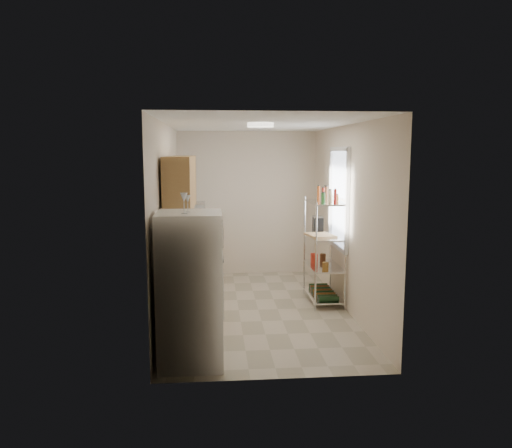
# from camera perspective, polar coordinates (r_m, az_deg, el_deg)

# --- Properties ---
(room) EXTENTS (2.52, 4.42, 2.62)m
(room) POSITION_cam_1_polar(r_m,az_deg,el_deg) (6.92, 0.27, 0.54)
(room) COLOR #B7AB95
(room) RESTS_ON ground
(counter_run) EXTENTS (0.63, 3.51, 0.90)m
(counter_run) POSITION_cam_1_polar(r_m,az_deg,el_deg) (7.48, -7.10, -5.54)
(counter_run) COLOR #A17A44
(counter_run) RESTS_ON ground
(upper_cabinets) EXTENTS (0.33, 2.20, 0.72)m
(upper_cabinets) POSITION_cam_1_polar(r_m,az_deg,el_deg) (6.95, -8.53, 4.71)
(upper_cabinets) COLOR #A17A44
(upper_cabinets) RESTS_ON room
(range_hood) EXTENTS (0.50, 0.60, 0.12)m
(range_hood) POSITION_cam_1_polar(r_m,az_deg,el_deg) (7.78, -7.70, 1.98)
(range_hood) COLOR #B7BABC
(range_hood) RESTS_ON room
(window) EXTENTS (0.06, 1.00, 1.46)m
(window) POSITION_cam_1_polar(r_m,az_deg,el_deg) (7.44, 9.47, 2.90)
(window) COLOR white
(window) RESTS_ON room
(bakers_rack) EXTENTS (0.45, 0.90, 1.73)m
(bakers_rack) POSITION_cam_1_polar(r_m,az_deg,el_deg) (7.39, 7.84, -0.55)
(bakers_rack) COLOR silver
(bakers_rack) RESTS_ON ground
(ceiling_dome) EXTENTS (0.34, 0.34, 0.05)m
(ceiling_dome) POSITION_cam_1_polar(r_m,az_deg,el_deg) (6.57, 0.52, 11.23)
(ceiling_dome) COLOR white
(ceiling_dome) RESTS_ON room
(refrigerator) EXTENTS (0.67, 0.67, 1.62)m
(refrigerator) POSITION_cam_1_polar(r_m,az_deg,el_deg) (5.29, -7.50, -7.38)
(refrigerator) COLOR white
(refrigerator) RESTS_ON ground
(wine_glass_a) EXTENTS (0.06, 0.06, 0.18)m
(wine_glass_a) POSITION_cam_1_polar(r_m,az_deg,el_deg) (5.11, -7.81, 2.31)
(wine_glass_a) COLOR silver
(wine_glass_a) RESTS_ON refrigerator
(wine_glass_b) EXTENTS (0.08, 0.08, 0.21)m
(wine_glass_b) POSITION_cam_1_polar(r_m,az_deg,el_deg) (4.98, -8.23, 2.34)
(wine_glass_b) COLOR silver
(wine_glass_b) RESTS_ON refrigerator
(rice_cooker) EXTENTS (0.25, 0.25, 0.21)m
(rice_cooker) POSITION_cam_1_polar(r_m,az_deg,el_deg) (7.12, -7.59, -1.74)
(rice_cooker) COLOR white
(rice_cooker) RESTS_ON counter_run
(frying_pan_large) EXTENTS (0.27, 0.27, 0.04)m
(frying_pan_large) POSITION_cam_1_polar(r_m,az_deg,el_deg) (7.61, -7.57, -1.72)
(frying_pan_large) COLOR black
(frying_pan_large) RESTS_ON counter_run
(frying_pan_small) EXTENTS (0.25, 0.25, 0.04)m
(frying_pan_small) POSITION_cam_1_polar(r_m,az_deg,el_deg) (7.99, -6.53, -1.23)
(frying_pan_small) COLOR black
(frying_pan_small) RESTS_ON counter_run
(cutting_board) EXTENTS (0.43, 0.51, 0.03)m
(cutting_board) POSITION_cam_1_polar(r_m,az_deg,el_deg) (7.32, 7.36, -1.28)
(cutting_board) COLOR tan
(cutting_board) RESTS_ON bakers_rack
(espresso_machine) EXTENTS (0.16, 0.23, 0.26)m
(espresso_machine) POSITION_cam_1_polar(r_m,az_deg,el_deg) (7.61, 7.07, -0.05)
(espresso_machine) COLOR black
(espresso_machine) RESTS_ON bakers_rack
(storage_bag) EXTENTS (0.09, 0.13, 0.14)m
(storage_bag) POSITION_cam_1_polar(r_m,az_deg,el_deg) (7.62, 6.65, -3.91)
(storage_bag) COLOR red
(storage_bag) RESTS_ON bakers_rack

